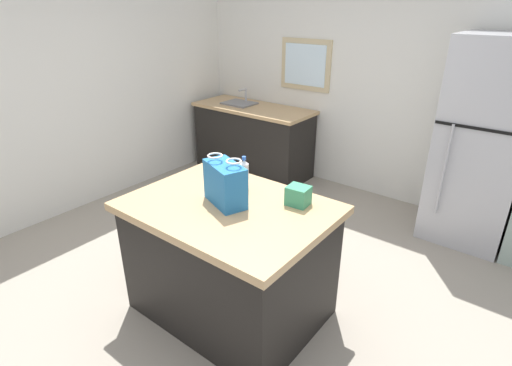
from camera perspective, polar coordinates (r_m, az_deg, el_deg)
ground at (r=3.30m, az=-2.65°, el=-15.52°), size 5.93×5.93×0.00m
back_wall at (r=4.76m, az=17.11°, el=13.49°), size 4.85×0.13×2.60m
left_wall at (r=4.59m, az=-27.22°, el=11.51°), size 0.10×4.94×2.60m
kitchen_island at (r=2.91m, az=-3.71°, el=-10.76°), size 1.35×0.99×0.88m
refrigerator at (r=4.16m, az=29.43°, el=4.79°), size 0.71×0.71×1.88m
sink_counter at (r=5.36m, az=-0.46°, el=6.31°), size 1.58×0.65×1.07m
shopping_bag at (r=2.64m, az=-4.41°, el=-0.09°), size 0.36×0.27×0.33m
small_box at (r=2.66m, az=6.02°, el=-1.80°), size 0.15×0.13×0.13m
bottle at (r=2.84m, az=-1.74°, el=1.21°), size 0.06×0.06×0.25m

